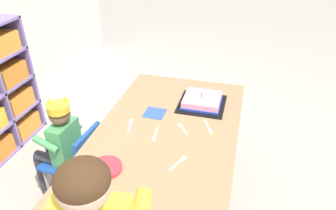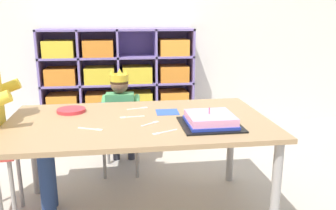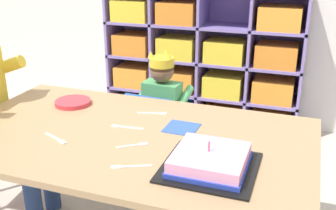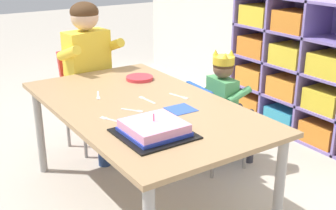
{
  "view_description": "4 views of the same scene",
  "coord_description": "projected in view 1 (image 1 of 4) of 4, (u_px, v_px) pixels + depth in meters",
  "views": [
    {
      "loc": [
        -1.51,
        -0.41,
        1.75
      ],
      "look_at": [
        0.26,
        0.06,
        0.64
      ],
      "focal_mm": 33.61,
      "sensor_mm": 36.0,
      "label": 1
    },
    {
      "loc": [
        -0.1,
        -1.91,
        1.19
      ],
      "look_at": [
        0.17,
        -0.0,
        0.69
      ],
      "focal_mm": 37.24,
      "sensor_mm": 36.0,
      "label": 2
    },
    {
      "loc": [
        0.66,
        -1.37,
        1.32
      ],
      "look_at": [
        0.15,
        0.05,
        0.74
      ],
      "focal_mm": 43.48,
      "sensor_mm": 36.0,
      "label": 3
    },
    {
      "loc": [
        1.93,
        -1.11,
        1.43
      ],
      "look_at": [
        0.17,
        0.06,
        0.65
      ],
      "focal_mm": 46.59,
      "sensor_mm": 36.0,
      "label": 4
    }
  ],
  "objects": [
    {
      "name": "fork_scattered_mid_table",
      "position": [
        179.0,
        162.0,
        1.69
      ],
      "size": [
        0.13,
        0.07,
        0.0
      ],
      "rotation": [
        0.0,
        0.0,
        2.73
      ],
      "color": "white",
      "rests_on": "activity_table"
    },
    {
      "name": "fork_at_table_front_edge",
      "position": [
        130.0,
        124.0,
        2.0
      ],
      "size": [
        0.14,
        0.05,
        0.0
      ],
      "rotation": [
        0.0,
        0.0,
        3.39
      ],
      "color": "white",
      "rests_on": "activity_table"
    },
    {
      "name": "ground",
      "position": [
        166.0,
        201.0,
        2.25
      ],
      "size": [
        16.0,
        16.0,
        0.0
      ],
      "primitive_type": "plane",
      "color": "#BCB2A3"
    },
    {
      "name": "fork_near_child_seat",
      "position": [
        208.0,
        127.0,
        1.97
      ],
      "size": [
        0.14,
        0.07,
        0.0
      ],
      "rotation": [
        0.0,
        0.0,
        0.43
      ],
      "color": "white",
      "rests_on": "activity_table"
    },
    {
      "name": "classroom_chair_blue",
      "position": [
        77.0,
        159.0,
        2.11
      ],
      "size": [
        0.32,
        0.37,
        0.59
      ],
      "rotation": [
        0.0,
        0.0,
        3.06
      ],
      "color": "#1E4CA8",
      "rests_on": "ground"
    },
    {
      "name": "fork_beside_plate_stack",
      "position": [
        155.0,
        134.0,
        1.91
      ],
      "size": [
        0.14,
        0.03,
        0.0
      ],
      "rotation": [
        0.0,
        0.0,
        0.1
      ],
      "color": "white",
      "rests_on": "activity_table"
    },
    {
      "name": "paper_plate_stack",
      "position": [
        106.0,
        168.0,
        1.64
      ],
      "size": [
        0.17,
        0.17,
        0.02
      ],
      "primitive_type": "cylinder",
      "color": "#DB333D",
      "rests_on": "activity_table"
    },
    {
      "name": "paper_napkin_square",
      "position": [
        155.0,
        113.0,
        2.11
      ],
      "size": [
        0.14,
        0.14,
        0.0
      ],
      "primitive_type": "cube",
      "rotation": [
        0.0,
        0.0,
        -0.02
      ],
      "color": "#3356B7",
      "rests_on": "activity_table"
    },
    {
      "name": "birthday_cake_on_tray",
      "position": [
        202.0,
        101.0,
        2.2
      ],
      "size": [
        0.32,
        0.32,
        0.1
      ],
      "color": "black",
      "rests_on": "activity_table"
    },
    {
      "name": "child_with_crown",
      "position": [
        59.0,
        139.0,
        2.07
      ],
      "size": [
        0.31,
        0.31,
        0.8
      ],
      "rotation": [
        0.0,
        0.0,
        3.06
      ],
      "color": "#4C9E5B",
      "rests_on": "ground"
    },
    {
      "name": "fork_by_napkin",
      "position": [
        182.0,
        128.0,
        1.97
      ],
      "size": [
        0.11,
        0.08,
        0.0
      ],
      "rotation": [
        0.0,
        0.0,
        3.78
      ],
      "color": "white",
      "rests_on": "activity_table"
    },
    {
      "name": "activity_table",
      "position": [
        166.0,
        140.0,
        1.96
      ],
      "size": [
        1.49,
        0.86,
        0.61
      ],
      "color": "#A37F56",
      "rests_on": "ground"
    }
  ]
}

